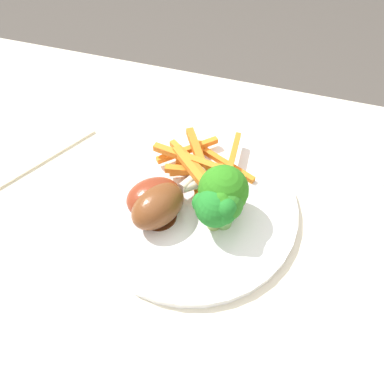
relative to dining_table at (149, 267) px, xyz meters
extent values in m
plane|color=#4C4742|center=(0.00, 0.00, -0.59)|extent=(6.00, 6.00, 0.00)
cube|color=silver|center=(0.00, 0.00, 0.11)|extent=(0.99, 0.67, 0.03)
cylinder|color=#ACA695|center=(-0.44, -0.28, -0.25)|extent=(0.06, 0.06, 0.68)
cylinder|color=#ACA695|center=(0.44, -0.28, -0.25)|extent=(0.06, 0.06, 0.68)
cylinder|color=white|center=(-0.06, -0.05, 0.13)|extent=(0.27, 0.27, 0.01)
cylinder|color=#7ABB60|center=(-0.10, -0.03, 0.14)|extent=(0.02, 0.02, 0.03)
sphere|color=#2C7C22|center=(-0.10, -0.03, 0.17)|extent=(0.04, 0.04, 0.04)
sphere|color=#2C7C22|center=(-0.10, -0.02, 0.18)|extent=(0.02, 0.02, 0.02)
sphere|color=#2C7C22|center=(-0.11, -0.02, 0.17)|extent=(0.02, 0.02, 0.02)
sphere|color=#2C7C22|center=(-0.11, -0.03, 0.18)|extent=(0.01, 0.01, 0.01)
sphere|color=#2C7C22|center=(-0.11, -0.02, 0.18)|extent=(0.01, 0.01, 0.01)
sphere|color=#2C7C22|center=(-0.09, -0.03, 0.18)|extent=(0.01, 0.01, 0.01)
cylinder|color=#8DAE58|center=(-0.09, -0.02, 0.14)|extent=(0.02, 0.02, 0.02)
sphere|color=#207A27|center=(-0.09, -0.02, 0.17)|extent=(0.05, 0.05, 0.05)
sphere|color=#207A27|center=(-0.10, -0.02, 0.18)|extent=(0.03, 0.03, 0.03)
sphere|color=#207A27|center=(-0.08, -0.02, 0.17)|extent=(0.03, 0.03, 0.03)
sphere|color=#207A27|center=(-0.10, -0.01, 0.17)|extent=(0.03, 0.03, 0.03)
sphere|color=#207A27|center=(-0.10, -0.03, 0.17)|extent=(0.02, 0.02, 0.02)
sphere|color=#207A27|center=(-0.07, -0.03, 0.17)|extent=(0.02, 0.02, 0.02)
sphere|color=#207A27|center=(-0.11, -0.02, 0.18)|extent=(0.02, 0.02, 0.02)
cylinder|color=#76B05A|center=(-0.09, -0.05, 0.14)|extent=(0.02, 0.02, 0.02)
sphere|color=#2B7D1A|center=(-0.09, -0.05, 0.17)|extent=(0.06, 0.06, 0.06)
sphere|color=#2B7D1A|center=(-0.10, -0.02, 0.18)|extent=(0.02, 0.02, 0.02)
sphere|color=#2B7D1A|center=(-0.10, -0.02, 0.18)|extent=(0.02, 0.02, 0.02)
sphere|color=#2B7D1A|center=(-0.11, -0.03, 0.18)|extent=(0.02, 0.02, 0.02)
sphere|color=#2B7D1A|center=(-0.10, -0.03, 0.18)|extent=(0.03, 0.03, 0.03)
sphere|color=#2B7D1A|center=(-0.08, -0.03, 0.17)|extent=(0.02, 0.02, 0.02)
cube|color=orange|center=(-0.05, -0.10, 0.14)|extent=(0.03, 0.10, 0.01)
cube|color=orange|center=(-0.03, -0.10, 0.15)|extent=(0.06, 0.04, 0.01)
cube|color=orange|center=(-0.05, -0.09, 0.15)|extent=(0.09, 0.03, 0.01)
cube|color=orange|center=(-0.08, -0.12, 0.14)|extent=(0.10, 0.05, 0.01)
cube|color=orange|center=(-0.09, -0.12, 0.15)|extent=(0.01, 0.10, 0.01)
cube|color=orange|center=(-0.05, -0.09, 0.15)|extent=(0.07, 0.04, 0.01)
cube|color=orange|center=(-0.06, -0.09, 0.15)|extent=(0.08, 0.03, 0.01)
cube|color=orange|center=(-0.05, -0.07, 0.17)|extent=(0.08, 0.07, 0.01)
cube|color=#CA6C1E|center=(-0.05, -0.09, 0.14)|extent=(0.07, 0.03, 0.01)
cube|color=orange|center=(-0.05, -0.08, 0.16)|extent=(0.08, 0.07, 0.01)
cube|color=orange|center=(-0.03, -0.09, 0.16)|extent=(0.10, 0.02, 0.01)
cube|color=orange|center=(-0.08, -0.08, 0.14)|extent=(0.06, 0.04, 0.01)
cube|color=orange|center=(-0.04, -0.12, 0.16)|extent=(0.04, 0.06, 0.01)
cube|color=orange|center=(-0.03, -0.12, 0.14)|extent=(0.07, 0.07, 0.01)
cylinder|color=#4E2411|center=(-0.02, -0.01, 0.13)|extent=(0.04, 0.04, 0.00)
ellipsoid|color=brown|center=(-0.02, -0.01, 0.16)|extent=(0.08, 0.09, 0.05)
cylinder|color=beige|center=(-0.05, -0.07, 0.15)|extent=(0.03, 0.04, 0.01)
sphere|color=silver|center=(-0.06, -0.08, 0.15)|extent=(0.02, 0.02, 0.02)
cylinder|color=#5D1D10|center=(-0.01, -0.03, 0.13)|extent=(0.05, 0.05, 0.00)
ellipsoid|color=maroon|center=(-0.01, -0.03, 0.15)|extent=(0.09, 0.09, 0.04)
cylinder|color=beige|center=(-0.05, -0.06, 0.15)|extent=(0.03, 0.03, 0.01)
sphere|color=silver|center=(-0.07, -0.07, 0.15)|extent=(0.02, 0.02, 0.02)
cube|color=silver|center=(-0.29, -0.17, 0.12)|extent=(0.15, 0.13, 0.00)
cube|color=beige|center=(0.23, -0.10, 0.12)|extent=(0.20, 0.22, 0.00)
camera|label=1|loc=(-0.13, 0.21, 0.51)|focal=33.12mm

